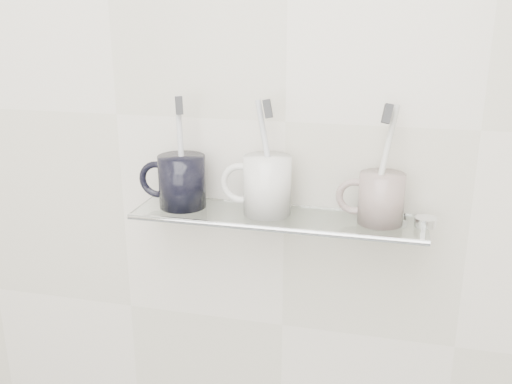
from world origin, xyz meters
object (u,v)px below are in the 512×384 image
(mug_center, at_px, (267,185))
(mug_right, at_px, (381,198))
(shelf_glass, at_px, (277,217))
(mug_left, at_px, (182,181))

(mug_center, distance_m, mug_right, 0.19)
(mug_center, xyz_separation_m, mug_right, (0.19, 0.00, -0.01))
(shelf_glass, xyz_separation_m, mug_center, (-0.02, 0.00, 0.05))
(shelf_glass, bearing_deg, mug_right, 1.67)
(mug_left, distance_m, mug_center, 0.15)
(shelf_glass, xyz_separation_m, mug_right, (0.17, 0.00, 0.05))
(mug_center, height_order, mug_right, mug_center)
(mug_left, xyz_separation_m, mug_center, (0.15, 0.00, 0.00))
(mug_left, height_order, mug_center, mug_center)
(shelf_glass, bearing_deg, mug_center, 165.12)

